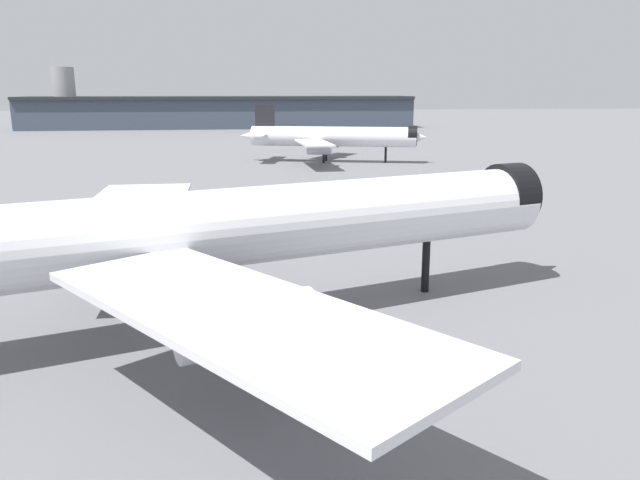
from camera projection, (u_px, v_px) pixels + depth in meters
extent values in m
plane|color=slate|center=(189.00, 328.00, 43.15)|extent=(900.00, 900.00, 0.00)
cylinder|color=white|center=(228.00, 228.00, 42.29)|extent=(50.60, 22.80, 5.39)
cone|color=white|center=(518.00, 199.00, 53.26)|extent=(7.38, 6.99, 5.28)
cylinder|color=black|center=(508.00, 195.00, 52.71)|extent=(4.14, 5.95, 5.45)
cube|color=white|center=(133.00, 207.00, 53.33)|extent=(9.11, 23.62, 0.43)
cylinder|color=#B7BAC1|center=(155.00, 232.00, 51.83)|extent=(7.84, 5.27, 2.97)
cube|color=white|center=(240.00, 313.00, 28.20)|extent=(20.91, 23.51, 0.43)
cylinder|color=#B7BAC1|center=(247.00, 324.00, 31.60)|extent=(7.84, 5.27, 2.97)
cylinder|color=black|center=(426.00, 266.00, 50.47)|extent=(0.65, 0.65, 4.31)
cylinder|color=black|center=(184.00, 289.00, 44.83)|extent=(0.65, 0.65, 4.31)
cylinder|color=black|center=(205.00, 313.00, 39.88)|extent=(0.65, 0.65, 4.31)
cylinder|color=white|center=(333.00, 137.00, 138.96)|extent=(37.11, 12.76, 4.41)
cone|color=white|center=(416.00, 137.00, 136.65)|extent=(5.71, 5.32, 4.32)
cone|color=white|center=(253.00, 136.00, 141.27)|extent=(6.54, 5.39, 4.19)
cylinder|color=black|center=(412.00, 136.00, 136.68)|extent=(2.95, 4.79, 4.45)
cube|color=white|center=(326.00, 135.00, 149.61)|extent=(13.72, 17.35, 0.35)
cylinder|color=#B7BAC1|center=(329.00, 142.00, 147.92)|extent=(5.61, 3.55, 2.43)
cube|color=white|center=(314.00, 143.00, 129.29)|extent=(7.31, 17.12, 0.35)
cylinder|color=#B7BAC1|center=(319.00, 149.00, 131.46)|extent=(5.61, 3.55, 2.43)
cube|color=black|center=(265.00, 120.00, 140.06)|extent=(4.43, 1.45, 7.06)
cube|color=white|center=(266.00, 133.00, 145.16)|extent=(4.77, 7.26, 0.26)
cube|color=white|center=(258.00, 135.00, 136.61)|extent=(4.77, 7.26, 0.26)
cylinder|color=black|center=(386.00, 155.00, 138.43)|extent=(0.53, 0.53, 3.53)
cylinder|color=black|center=(326.00, 153.00, 142.37)|extent=(0.53, 0.53, 3.53)
cylinder|color=black|center=(324.00, 155.00, 137.91)|extent=(0.53, 0.53, 3.53)
cube|color=#3D4756|center=(221.00, 113.00, 261.16)|extent=(161.24, 29.15, 11.84)
cube|color=#232628|center=(221.00, 98.00, 259.60)|extent=(161.31, 31.60, 1.20)
cylinder|color=#939399|center=(65.00, 98.00, 251.67)|extent=(8.81, 8.81, 24.63)
cube|color=black|center=(347.00, 219.00, 76.47)|extent=(3.49, 3.26, 0.30)
cube|color=red|center=(340.00, 213.00, 76.81)|extent=(2.00, 2.05, 1.20)
cube|color=#1E2D38|center=(336.00, 210.00, 77.06)|extent=(0.91, 1.09, 0.60)
cube|color=red|center=(351.00, 215.00, 76.02)|extent=(2.50, 2.45, 0.90)
cylinder|color=black|center=(336.00, 221.00, 76.46)|extent=(0.72, 0.66, 0.70)
cylinder|color=black|center=(342.00, 219.00, 77.75)|extent=(0.72, 0.66, 0.70)
cylinder|color=black|center=(351.00, 223.00, 75.26)|extent=(0.72, 0.66, 0.70)
cylinder|color=black|center=(358.00, 221.00, 76.56)|extent=(0.72, 0.66, 0.70)
cone|color=#F2600C|center=(216.00, 218.00, 78.33)|extent=(0.57, 0.57, 0.72)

